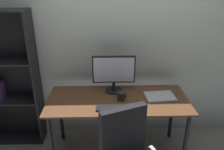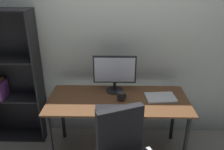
# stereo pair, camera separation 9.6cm
# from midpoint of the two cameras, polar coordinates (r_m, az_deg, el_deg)

# --- Properties ---
(back_wall) EXTENTS (6.40, 0.10, 2.60)m
(back_wall) POSITION_cam_midpoint_polar(r_m,az_deg,el_deg) (2.71, 2.65, 9.56)
(back_wall) COLOR beige
(back_wall) RESTS_ON ground
(desk) EXTENTS (1.53, 0.67, 0.74)m
(desk) POSITION_cam_midpoint_polar(r_m,az_deg,el_deg) (2.50, 2.64, -7.97)
(desk) COLOR #56351E
(desk) RESTS_ON ground
(monitor) EXTENTS (0.48, 0.20, 0.43)m
(monitor) POSITION_cam_midpoint_polar(r_m,az_deg,el_deg) (2.52, 1.76, 0.82)
(monitor) COLOR black
(monitor) RESTS_ON desk
(keyboard) EXTENTS (0.29, 0.12, 0.02)m
(keyboard) POSITION_cam_midpoint_polar(r_m,az_deg,el_deg) (2.28, 0.55, -8.39)
(keyboard) COLOR black
(keyboard) RESTS_ON desk
(mouse) EXTENTS (0.08, 0.11, 0.03)m
(mouse) POSITION_cam_midpoint_polar(r_m,az_deg,el_deg) (2.29, 5.59, -8.16)
(mouse) COLOR black
(mouse) RESTS_ON desk
(coffee_mug) EXTENTS (0.10, 0.08, 0.09)m
(coffee_mug) POSITION_cam_midpoint_polar(r_m,az_deg,el_deg) (2.41, 3.47, -5.45)
(coffee_mug) COLOR black
(coffee_mug) RESTS_ON desk
(laptop) EXTENTS (0.34, 0.26, 0.02)m
(laptop) POSITION_cam_midpoint_polar(r_m,az_deg,el_deg) (2.52, 13.34, -5.65)
(laptop) COLOR #B7BABC
(laptop) RESTS_ON desk
(bookshelf) EXTENTS (0.68, 0.28, 1.66)m
(bookshelf) POSITION_cam_midpoint_polar(r_m,az_deg,el_deg) (2.98, -23.54, -1.16)
(bookshelf) COLOR black
(bookshelf) RESTS_ON ground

